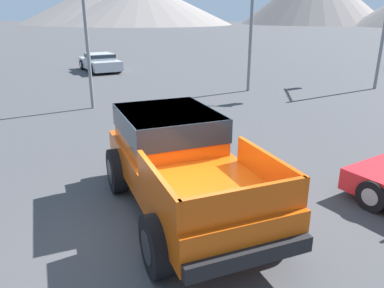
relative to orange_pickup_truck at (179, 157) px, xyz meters
The scene contains 5 objects.
ground_plane 1.35m from the orange_pickup_truck, 84.97° to the right, with size 320.00×320.00×0.00m, color #424244.
orange_pickup_truck is the anchor object (origin of this frame).
parked_car_silver 19.66m from the orange_pickup_truck, 115.61° to the left, with size 4.00×4.44×1.18m.
traffic_light_main 12.98m from the orange_pickup_truck, 77.00° to the left, with size 3.79×0.38×5.81m.
traffic_light_crosswalk 17.24m from the orange_pickup_truck, 61.78° to the left, with size 0.38×3.15×6.12m.
Camera 1 is at (1.15, -5.98, 3.79)m, focal length 35.00 mm.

